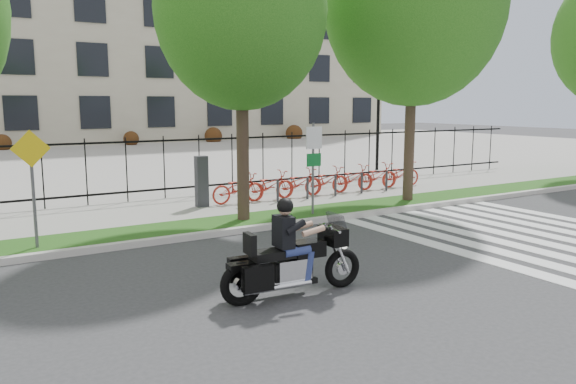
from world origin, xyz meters
TOP-DOWN VIEW (x-y plane):
  - ground at (0.00, 0.00)m, footprint 120.00×120.00m
  - curb at (0.00, 4.10)m, footprint 60.00×0.20m
  - grass_verge at (0.00, 4.95)m, footprint 60.00×1.50m
  - sidewalk at (0.00, 7.45)m, footprint 60.00×3.50m
  - plaza at (0.00, 25.00)m, footprint 80.00×34.00m
  - crosswalk_stripes at (4.83, 0.00)m, footprint 5.70×8.00m
  - iron_fence at (0.00, 9.20)m, footprint 30.00×0.06m
  - office_building at (0.00, 44.92)m, footprint 60.00×21.90m
  - lamp_post_right at (10.00, 12.00)m, footprint 1.06×0.70m
  - street_tree_1 at (-0.53, 4.95)m, footprint 4.34×4.34m
  - street_tree_2 at (5.29, 4.95)m, footprint 5.51×5.51m
  - bike_share_station at (3.65, 7.20)m, footprint 8.85×0.84m
  - sign_pole_regulatory at (1.43, 4.58)m, footprint 0.50×0.09m
  - sign_pole_warning at (-5.61, 4.58)m, footprint 0.78×0.09m
  - motorcycle_rider at (-2.34, -0.44)m, footprint 2.60×0.79m

SIDE VIEW (x-z plane):
  - ground at x=0.00m, z-range 0.00..0.00m
  - crosswalk_stripes at x=4.83m, z-range 0.00..0.01m
  - plaza at x=0.00m, z-range 0.00..0.10m
  - curb at x=0.00m, z-range 0.00..0.15m
  - grass_verge at x=0.00m, z-range 0.00..0.15m
  - sidewalk at x=0.00m, z-range 0.00..0.15m
  - bike_share_station at x=3.65m, z-range -0.14..1.36m
  - motorcycle_rider at x=-2.34m, z-range -0.34..1.67m
  - iron_fence at x=0.00m, z-range 0.15..2.15m
  - sign_pole_regulatory at x=1.43m, z-range 0.49..2.99m
  - sign_pole_warning at x=-5.61m, z-range 0.50..2.99m
  - lamp_post_right at x=10.00m, z-range 1.08..5.33m
  - street_tree_1 at x=-0.53m, z-range 1.55..9.37m
  - street_tree_2 at x=5.29m, z-range 1.60..10.85m
  - office_building at x=0.00m, z-range -0.11..20.04m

